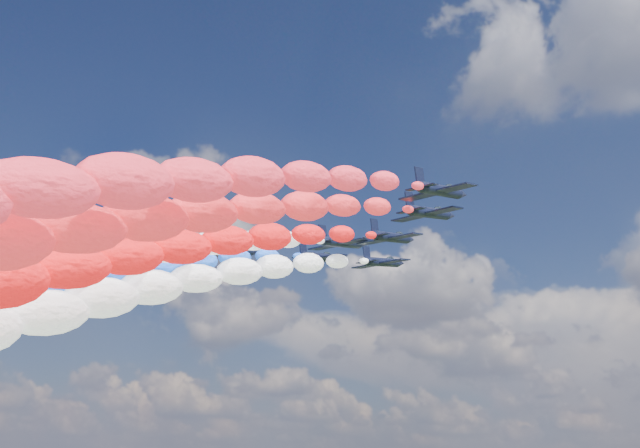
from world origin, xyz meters
The scene contains 14 objects.
jet_0 centered at (-26.50, -6.39, 94.46)m, with size 9.81×13.15×2.90m, color black, non-canonical shape.
jet_1 centered at (-15.86, 1.92, 94.46)m, with size 9.81×13.15×2.90m, color black, non-canonical shape.
jet_2 centered at (-7.30, 13.57, 94.46)m, with size 9.81×13.15×2.90m, color black, non-canonical shape.
trail_2 centered at (-7.30, -39.89, 77.22)m, with size 6.85×102.78×39.48m, color blue, non-canonical shape.
jet_3 centered at (0.69, 8.49, 94.46)m, with size 9.81×13.15×2.90m, color black, non-canonical shape.
trail_3 centered at (0.69, -44.97, 77.22)m, with size 6.85×102.78×39.48m, color white, non-canonical shape.
jet_4 centered at (-0.78, 22.35, 94.46)m, with size 9.81×13.15×2.90m, color black, non-canonical shape.
trail_4 centered at (-0.78, -31.11, 77.22)m, with size 6.85×102.78×39.48m, color white, non-canonical shape.
jet_5 centered at (8.37, 10.53, 94.46)m, with size 9.81×13.15×2.90m, color black, non-canonical shape.
trail_5 centered at (8.37, -42.93, 77.22)m, with size 6.85×102.78×39.48m, color red, non-canonical shape.
jet_6 centered at (18.92, 3.23, 94.46)m, with size 9.81×13.15×2.90m, color black, non-canonical shape.
trail_6 centered at (18.92, -50.23, 77.22)m, with size 6.85×102.78×39.48m, color red, non-canonical shape.
jet_7 centered at (24.63, -4.02, 94.46)m, with size 9.81×13.15×2.90m, color black, non-canonical shape.
trail_7 centered at (24.63, -57.47, 77.22)m, with size 6.85×102.78×39.48m, color red, non-canonical shape.
Camera 1 is at (73.48, -94.74, 59.33)m, focal length 48.59 mm.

